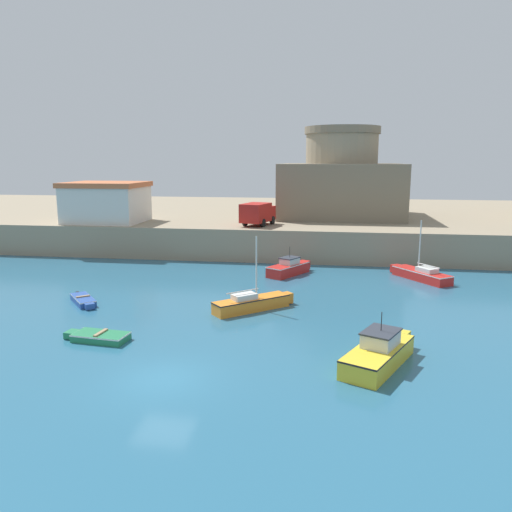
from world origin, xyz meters
The scene contains 11 objects.
ground_plane centered at (0.00, 0.00, 0.00)m, with size 200.00×200.00×0.00m, color #28607F.
quay_seawall centered at (0.00, 45.37, 1.54)m, with size 120.00×40.00×3.07m, color gray.
sailboat_orange_0 centered at (2.26, 10.69, 0.48)m, with size 4.89×4.49×4.74m.
dinghy_green_1 centered at (-4.94, 4.06, 0.23)m, with size 3.57×1.67×0.49m.
motorboat_yellow_2 centered at (9.50, 3.07, 0.61)m, with size 3.82×5.86×2.55m.
dinghy_blue_3 centered at (-9.12, 10.43, 0.24)m, with size 2.83×3.07×0.51m.
sailboat_red_4 centered at (14.27, 20.84, 0.46)m, with size 4.31×5.39×4.75m.
motorboat_red_5 centered at (3.70, 21.13, 0.56)m, with size 3.47×4.80×2.36m.
fortress centered at (8.00, 38.76, 6.82)m, with size 13.45×13.45×10.00m.
harbor_shed_near_wharf centered at (-16.00, 29.19, 5.16)m, with size 7.79×6.56×4.12m.
truck_on_quay centered at (-0.11, 28.84, 4.29)m, with size 3.16×4.70×2.20m.
Camera 1 is at (7.13, -19.52, 9.42)m, focal length 35.00 mm.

